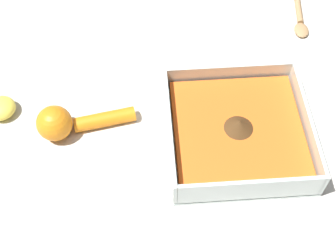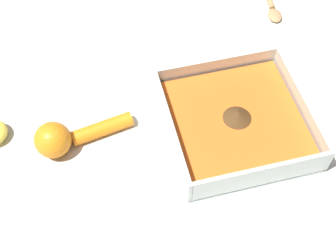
% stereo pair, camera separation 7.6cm
% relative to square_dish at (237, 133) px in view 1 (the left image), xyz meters
% --- Properties ---
extents(ground_plane, '(4.00, 4.00, 0.00)m').
position_rel_square_dish_xyz_m(ground_plane, '(0.04, 0.00, -0.02)').
color(ground_plane, beige).
extents(square_dish, '(0.23, 0.23, 0.06)m').
position_rel_square_dish_xyz_m(square_dish, '(0.00, 0.00, 0.00)').
color(square_dish, silver).
rests_on(square_dish, ground_plane).
extents(lemon_squeezer, '(0.07, 0.16, 0.06)m').
position_rel_square_dish_xyz_m(lemon_squeezer, '(-0.04, -0.28, 0.01)').
color(lemon_squeezer, orange).
rests_on(lemon_squeezer, ground_plane).
extents(lemon_half, '(0.05, 0.05, 0.03)m').
position_rel_square_dish_xyz_m(lemon_half, '(-0.08, -0.39, -0.01)').
color(lemon_half, '#EFDB4C').
rests_on(lemon_half, ground_plane).
extents(wooden_spoon, '(0.24, 0.05, 0.01)m').
position_rel_square_dish_xyz_m(wooden_spoon, '(-0.33, 0.18, -0.01)').
color(wooden_spoon, tan).
rests_on(wooden_spoon, ground_plane).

